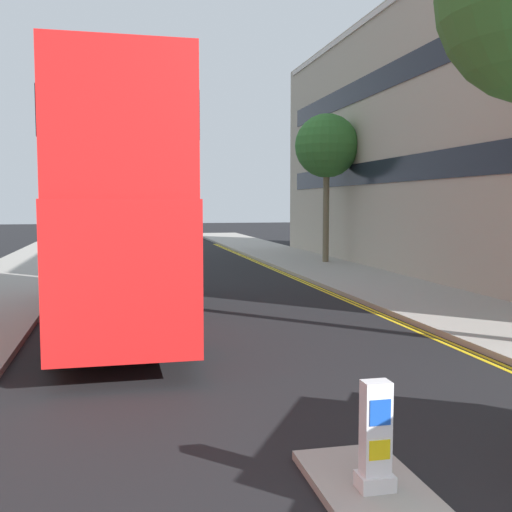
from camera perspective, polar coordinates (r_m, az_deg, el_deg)
sidewalk_right at (r=20.57m, az=13.42°, el=-3.32°), size 4.00×80.00×0.14m
kerb_line_outer at (r=17.92m, az=10.17°, el=-4.69°), size 0.10×56.00×0.01m
kerb_line_inner at (r=17.86m, az=9.69°, el=-4.71°), size 0.10×56.00×0.01m
traffic_island at (r=6.74m, az=10.97°, el=-20.87°), size 1.10×2.20×0.10m
keep_left_bollard at (r=6.52m, az=11.06°, el=-16.45°), size 0.36×0.28×1.11m
double_decker_bus_away at (r=15.06m, az=-12.65°, el=5.02°), size 2.87×10.83×5.64m
street_tree_mid at (r=29.97m, az=6.59°, el=10.07°), size 3.04×3.04×7.11m
townhouse_terrace_right at (r=29.64m, az=20.38°, el=9.89°), size 10.08×28.00×11.39m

